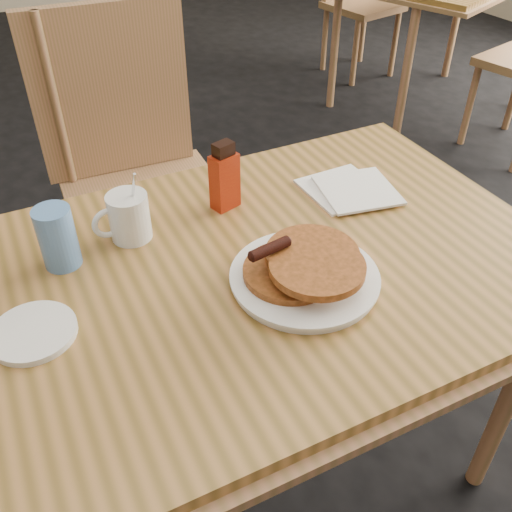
# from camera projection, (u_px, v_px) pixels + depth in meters

# --- Properties ---
(floor) EXTENTS (10.00, 10.00, 0.00)m
(floor) POSITION_uv_depth(u_px,v_px,m) (254.00, 505.00, 1.49)
(floor) COLOR black
(floor) RESTS_ON ground
(main_table) EXTENTS (1.26, 0.90, 0.75)m
(main_table) POSITION_uv_depth(u_px,v_px,m) (257.00, 279.00, 1.12)
(main_table) COLOR #A7723B
(main_table) RESTS_ON floor
(chair_main_far) EXTENTS (0.51, 0.51, 1.02)m
(chair_main_far) POSITION_uv_depth(u_px,v_px,m) (131.00, 154.00, 1.71)
(chair_main_far) COLOR #A06D4B
(chair_main_far) RESTS_ON floor
(pancake_plate) EXTENTS (0.27, 0.27, 0.08)m
(pancake_plate) POSITION_uv_depth(u_px,v_px,m) (305.00, 272.00, 1.03)
(pancake_plate) COLOR white
(pancake_plate) RESTS_ON main_table
(coffee_mug) EXTENTS (0.12, 0.08, 0.15)m
(coffee_mug) POSITION_uv_depth(u_px,v_px,m) (128.00, 216.00, 1.12)
(coffee_mug) COLOR white
(coffee_mug) RESTS_ON main_table
(syrup_bottle) EXTENTS (0.06, 0.05, 0.15)m
(syrup_bottle) POSITION_uv_depth(u_px,v_px,m) (224.00, 178.00, 1.20)
(syrup_bottle) COLOR maroon
(syrup_bottle) RESTS_ON main_table
(napkin_stack) EXTENTS (0.20, 0.21, 0.01)m
(napkin_stack) POSITION_uv_depth(u_px,v_px,m) (350.00, 189.00, 1.29)
(napkin_stack) COLOR white
(napkin_stack) RESTS_ON main_table
(blue_tumbler) EXTENTS (0.07, 0.07, 0.12)m
(blue_tumbler) POSITION_uv_depth(u_px,v_px,m) (57.00, 238.00, 1.05)
(blue_tumbler) COLOR #5585C8
(blue_tumbler) RESTS_ON main_table
(side_saucer) EXTENTS (0.14, 0.14, 0.01)m
(side_saucer) POSITION_uv_depth(u_px,v_px,m) (33.00, 332.00, 0.94)
(side_saucer) COLOR white
(side_saucer) RESTS_ON main_table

